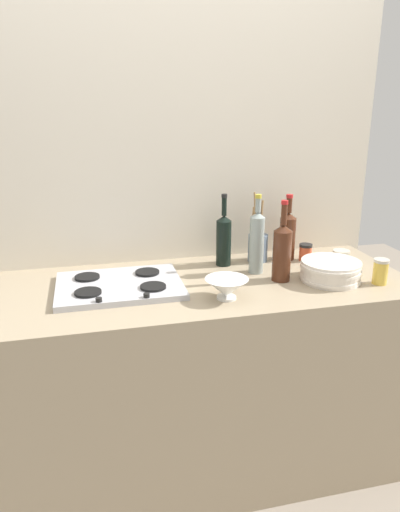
{
  "coord_description": "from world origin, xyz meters",
  "views": [
    {
      "loc": [
        -0.44,
        -1.81,
        1.63
      ],
      "look_at": [
        0.0,
        0.0,
        1.02
      ],
      "focal_mm": 33.49,
      "sensor_mm": 36.0,
      "label": 1
    }
  ],
  "objects_px": {
    "stovetop_hob": "(119,285)",
    "utensil_crock": "(258,246)",
    "mixing_bowl": "(227,288)",
    "condiment_jar_spare": "(380,271)",
    "condiment_jar_front": "(341,259)",
    "plate_stack": "(330,271)",
    "condiment_jar_rear": "(305,252)",
    "wine_bottle_rightmost": "(224,239)",
    "wine_bottle_leftmost": "(282,251)",
    "wine_bottle_mid_right": "(257,241)",
    "wine_bottle_mid_left": "(287,235)"
  },
  "relations": [
    {
      "from": "stovetop_hob",
      "to": "utensil_crock",
      "type": "height_order",
      "value": "utensil_crock"
    },
    {
      "from": "mixing_bowl",
      "to": "condiment_jar_spare",
      "type": "relative_size",
      "value": 1.57
    },
    {
      "from": "mixing_bowl",
      "to": "condiment_jar_front",
      "type": "distance_m",
      "value": 0.66
    },
    {
      "from": "plate_stack",
      "to": "condiment_jar_rear",
      "type": "height_order",
      "value": "plate_stack"
    },
    {
      "from": "wine_bottle_rightmost",
      "to": "condiment_jar_spare",
      "type": "xyz_separation_m",
      "value": [
        0.57,
        -0.39,
        -0.07
      ]
    },
    {
      "from": "stovetop_hob",
      "to": "wine_bottle_rightmost",
      "type": "xyz_separation_m",
      "value": [
        0.49,
        0.19,
        0.11
      ]
    },
    {
      "from": "wine_bottle_leftmost",
      "to": "wine_bottle_mid_right",
      "type": "xyz_separation_m",
      "value": [
        -0.07,
        0.12,
        0.01
      ]
    },
    {
      "from": "plate_stack",
      "to": "wine_bottle_leftmost",
      "type": "bearing_deg",
      "value": 164.17
    },
    {
      "from": "wine_bottle_leftmost",
      "to": "condiment_jar_spare",
      "type": "bearing_deg",
      "value": -19.57
    },
    {
      "from": "wine_bottle_mid_left",
      "to": "utensil_crock",
      "type": "distance_m",
      "value": 0.15
    },
    {
      "from": "utensil_crock",
      "to": "plate_stack",
      "type": "bearing_deg",
      "value": -57.72
    },
    {
      "from": "wine_bottle_leftmost",
      "to": "wine_bottle_rightmost",
      "type": "distance_m",
      "value": 0.31
    },
    {
      "from": "mixing_bowl",
      "to": "condiment_jar_spare",
      "type": "height_order",
      "value": "condiment_jar_spare"
    },
    {
      "from": "stovetop_hob",
      "to": "wine_bottle_mid_right",
      "type": "bearing_deg",
      "value": 4.96
    },
    {
      "from": "wine_bottle_mid_right",
      "to": "wine_bottle_rightmost",
      "type": "height_order",
      "value": "wine_bottle_mid_right"
    },
    {
      "from": "stovetop_hob",
      "to": "utensil_crock",
      "type": "distance_m",
      "value": 0.7
    },
    {
      "from": "stovetop_hob",
      "to": "wine_bottle_mid_right",
      "type": "height_order",
      "value": "wine_bottle_mid_right"
    },
    {
      "from": "utensil_crock",
      "to": "condiment_jar_front",
      "type": "distance_m",
      "value": 0.38
    },
    {
      "from": "wine_bottle_mid_right",
      "to": "condiment_jar_front",
      "type": "xyz_separation_m",
      "value": [
        0.4,
        -0.03,
        -0.1
      ]
    },
    {
      "from": "plate_stack",
      "to": "wine_bottle_mid_left",
      "type": "relative_size",
      "value": 0.82
    },
    {
      "from": "plate_stack",
      "to": "condiment_jar_rear",
      "type": "xyz_separation_m",
      "value": [
        0.02,
        0.28,
        -0.0
      ]
    },
    {
      "from": "plate_stack",
      "to": "condiment_jar_spare",
      "type": "height_order",
      "value": "condiment_jar_spare"
    },
    {
      "from": "stovetop_hob",
      "to": "condiment_jar_front",
      "type": "distance_m",
      "value": 1.01
    },
    {
      "from": "wine_bottle_mid_left",
      "to": "mixing_bowl",
      "type": "bearing_deg",
      "value": -136.41
    },
    {
      "from": "wine_bottle_leftmost",
      "to": "mixing_bowl",
      "type": "height_order",
      "value": "wine_bottle_leftmost"
    },
    {
      "from": "stovetop_hob",
      "to": "wine_bottle_leftmost",
      "type": "bearing_deg",
      "value": -5.46
    },
    {
      "from": "wine_bottle_leftmost",
      "to": "condiment_jar_front",
      "type": "relative_size",
      "value": 4.29
    },
    {
      "from": "wine_bottle_rightmost",
      "to": "condiment_jar_rear",
      "type": "bearing_deg",
      "value": -4.52
    },
    {
      "from": "stovetop_hob",
      "to": "wine_bottle_leftmost",
      "type": "height_order",
      "value": "wine_bottle_leftmost"
    },
    {
      "from": "stovetop_hob",
      "to": "wine_bottle_rightmost",
      "type": "distance_m",
      "value": 0.54
    },
    {
      "from": "plate_stack",
      "to": "wine_bottle_rightmost",
      "type": "relative_size",
      "value": 0.77
    },
    {
      "from": "condiment_jar_front",
      "to": "condiment_jar_spare",
      "type": "height_order",
      "value": "condiment_jar_spare"
    },
    {
      "from": "plate_stack",
      "to": "condiment_jar_spare",
      "type": "distance_m",
      "value": 0.2
    },
    {
      "from": "wine_bottle_mid_left",
      "to": "utensil_crock",
      "type": "xyz_separation_m",
      "value": [
        -0.14,
        0.01,
        -0.05
      ]
    },
    {
      "from": "condiment_jar_spare",
      "to": "mixing_bowl",
      "type": "bearing_deg",
      "value": -179.81
    },
    {
      "from": "plate_stack",
      "to": "wine_bottle_leftmost",
      "type": "xyz_separation_m",
      "value": [
        -0.2,
        0.06,
        0.09
      ]
    },
    {
      "from": "condiment_jar_front",
      "to": "condiment_jar_rear",
      "type": "distance_m",
      "value": 0.17
    },
    {
      "from": "mixing_bowl",
      "to": "condiment_jar_rear",
      "type": "distance_m",
      "value": 0.61
    },
    {
      "from": "mixing_bowl",
      "to": "stovetop_hob",
      "type": "bearing_deg",
      "value": 152.65
    },
    {
      "from": "plate_stack",
      "to": "condiment_jar_front",
      "type": "bearing_deg",
      "value": 48.37
    },
    {
      "from": "wine_bottle_rightmost",
      "to": "utensil_crock",
      "type": "bearing_deg",
      "value": 6.37
    },
    {
      "from": "stovetop_hob",
      "to": "mixing_bowl",
      "type": "height_order",
      "value": "mixing_bowl"
    },
    {
      "from": "plate_stack",
      "to": "wine_bottle_rightmost",
      "type": "bearing_deg",
      "value": 141.19
    },
    {
      "from": "wine_bottle_mid_left",
      "to": "stovetop_hob",
      "type": "bearing_deg",
      "value": -166.37
    },
    {
      "from": "wine_bottle_mid_right",
      "to": "mixing_bowl",
      "type": "height_order",
      "value": "wine_bottle_mid_right"
    },
    {
      "from": "wine_bottle_leftmost",
      "to": "wine_bottle_mid_left",
      "type": "relative_size",
      "value": 1.1
    },
    {
      "from": "wine_bottle_mid_right",
      "to": "utensil_crock",
      "type": "distance_m",
      "value": 0.18
    },
    {
      "from": "condiment_jar_front",
      "to": "condiment_jar_spare",
      "type": "bearing_deg",
      "value": -77.18
    },
    {
      "from": "wine_bottle_mid_left",
      "to": "mixing_bowl",
      "type": "height_order",
      "value": "wine_bottle_mid_left"
    },
    {
      "from": "stovetop_hob",
      "to": "condiment_jar_front",
      "type": "xyz_separation_m",
      "value": [
        1.01,
        0.03,
        0.03
      ]
    }
  ]
}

